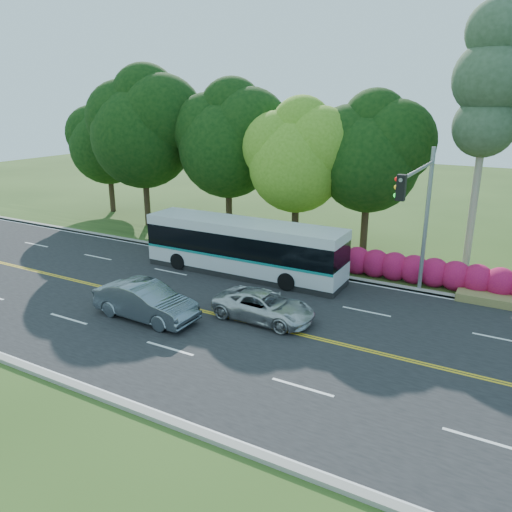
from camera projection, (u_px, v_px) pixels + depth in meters
The scene contains 12 objects.
ground at pixel (230, 318), 21.63m from camera, with size 120.00×120.00×0.00m, color #2B4517.
road at pixel (230, 318), 21.63m from camera, with size 60.00×14.00×0.02m, color black.
curb_north at pixel (298, 269), 27.57m from camera, with size 60.00×0.30×0.15m, color gray.
curb_south at pixel (109, 399), 15.65m from camera, with size 60.00×0.30×0.15m, color gray.
grass_verge at pixel (311, 261), 29.12m from camera, with size 60.00×4.00×0.10m, color #2B4517.
lane_markings at pixel (228, 317), 21.67m from camera, with size 57.60×13.82×0.00m.
tree_row at pixel (260, 137), 32.10m from camera, with size 44.70×9.10×13.84m.
bougainvillea_hedge at pixel (438, 274), 24.88m from camera, with size 9.50×2.25×1.50m.
traffic_signal at pixel (420, 205), 21.72m from camera, with size 0.42×6.10×7.00m.
transit_bus at pixel (243, 248), 26.62m from camera, with size 11.10×2.49×2.90m.
sedan at pixel (146, 301), 21.33m from camera, with size 1.66×4.76×1.57m, color slate.
suv at pixel (264, 306), 21.26m from camera, with size 2.04×4.43×1.23m, color silver.
Camera 1 is at (10.62, -16.77, 9.08)m, focal length 35.00 mm.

